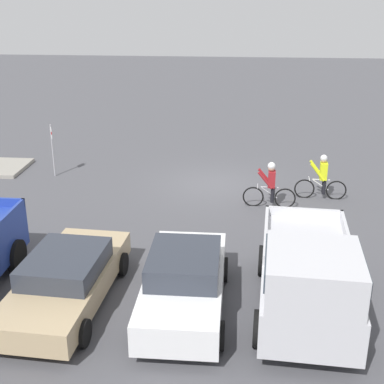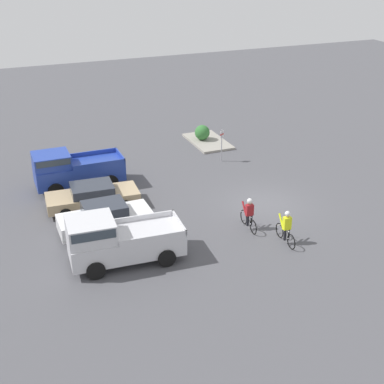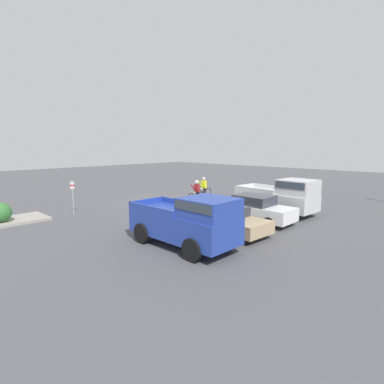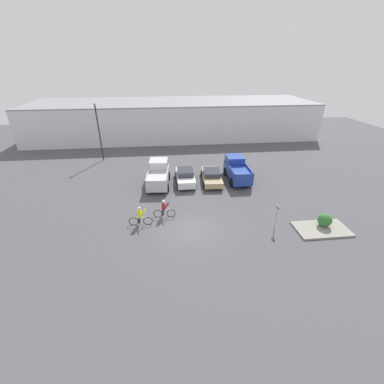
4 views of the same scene
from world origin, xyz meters
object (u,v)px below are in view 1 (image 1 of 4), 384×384
object	(u,v)px
sedan_1	(67,279)
sedan_0	(184,281)
pickup_truck_0	(308,276)
cyclist_1	(322,177)
cyclist_0	(270,184)
fire_lane_sign	(52,145)

from	to	relation	value
sedan_1	sedan_0	bearing A→B (deg)	179.54
pickup_truck_0	sedan_0	size ratio (longest dim) A/B	1.14
sedan_0	pickup_truck_0	bearing A→B (deg)	176.08
sedan_0	cyclist_1	size ratio (longest dim) A/B	2.39
cyclist_1	cyclist_0	bearing A→B (deg)	26.87
sedan_1	cyclist_1	distance (m)	10.15
cyclist_1	fire_lane_sign	size ratio (longest dim) A/B	0.87
cyclist_0	fire_lane_sign	distance (m)	8.79
sedan_0	cyclist_1	distance (m)	8.51
fire_lane_sign	sedan_1	bearing A→B (deg)	110.39
cyclist_1	sedan_1	bearing A→B (deg)	46.87
sedan_1	fire_lane_sign	size ratio (longest dim) A/B	2.29
cyclist_0	cyclist_1	distance (m)	2.08
pickup_truck_0	sedan_0	world-z (taller)	pickup_truck_0
sedan_1	cyclist_0	world-z (taller)	cyclist_0
sedan_1	cyclist_0	bearing A→B (deg)	-128.17
cyclist_0	pickup_truck_0	bearing A→B (deg)	94.17
pickup_truck_0	sedan_0	xyz separation A→B (m)	(2.77, -0.19, -0.39)
sedan_1	fire_lane_sign	world-z (taller)	fire_lane_sign
cyclist_0	fire_lane_sign	bearing A→B (deg)	-16.49
sedan_0	fire_lane_sign	xyz separation A→B (m)	(6.13, -8.98, 0.54)
sedan_0	sedan_1	size ratio (longest dim) A/B	0.91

